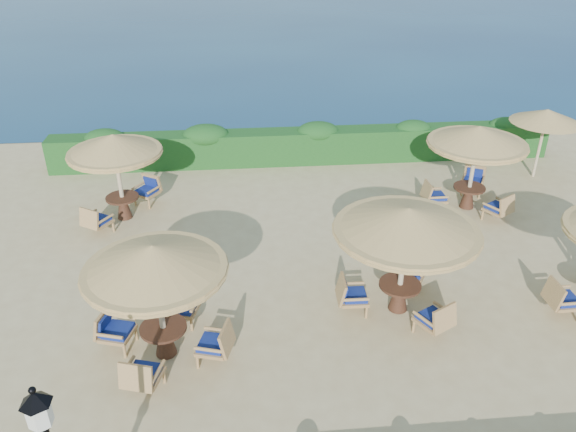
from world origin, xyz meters
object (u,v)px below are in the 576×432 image
at_px(extra_parasol, 547,116).
at_px(cafe_set_3, 116,156).
at_px(cafe_set_1, 406,235).
at_px(cafe_set_4, 476,149).
at_px(cafe_set_0, 157,282).

bearing_deg(extra_parasol, cafe_set_3, -172.70).
xyz_separation_m(cafe_set_1, cafe_set_4, (3.46, 4.76, -0.05)).
distance_m(extra_parasol, cafe_set_0, 14.17).
relative_size(extra_parasol, cafe_set_0, 0.83).
relative_size(extra_parasol, cafe_set_3, 0.88).
bearing_deg(cafe_set_0, cafe_set_3, 106.71).
relative_size(cafe_set_0, cafe_set_3, 1.05).
bearing_deg(cafe_set_0, cafe_set_1, 11.08).
bearing_deg(cafe_set_4, cafe_set_1, -125.98).
relative_size(cafe_set_0, cafe_set_4, 0.98).
distance_m(cafe_set_0, cafe_set_3, 6.33).
bearing_deg(extra_parasol, cafe_set_1, -134.28).
bearing_deg(cafe_set_3, cafe_set_0, -73.29).
xyz_separation_m(cafe_set_3, cafe_set_4, (10.49, -0.28, -0.05)).
height_order(cafe_set_3, cafe_set_4, same).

